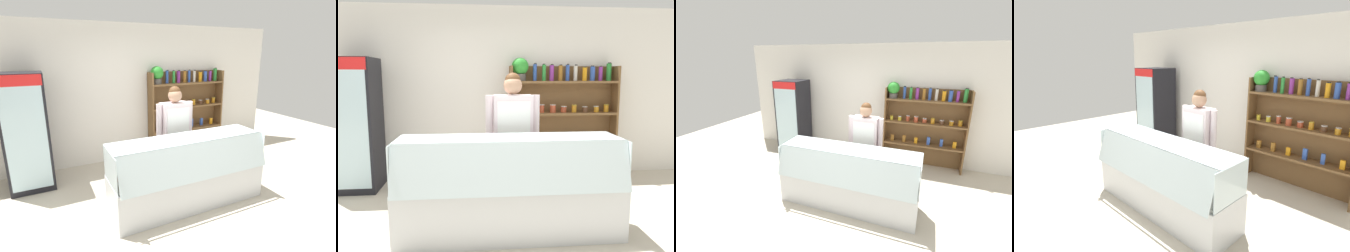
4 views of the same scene
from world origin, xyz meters
TOP-DOWN VIEW (x-y plane):
  - ground_plane at (0.00, 0.00)m, footprint 12.00×12.00m
  - back_wall at (0.00, 2.26)m, footprint 6.80×0.10m
  - drinks_fridge at (-1.92, 1.71)m, footprint 0.65×0.65m
  - shelving_unit at (1.10, 2.07)m, footprint 1.71×0.29m
  - deli_display_case at (0.11, 0.14)m, footprint 2.26×0.72m
  - shop_clerk at (0.22, 0.75)m, footprint 0.64×0.25m

SIDE VIEW (x-z plane):
  - ground_plane at x=0.00m, z-range 0.00..0.00m
  - deli_display_case at x=0.11m, z-range -0.19..0.82m
  - drinks_fridge at x=-1.92m, z-range 0.00..1.87m
  - shop_clerk at x=0.22m, z-range 0.15..1.81m
  - shelving_unit at x=1.10m, z-range 0.13..2.03m
  - back_wall at x=0.00m, z-range 0.00..2.70m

